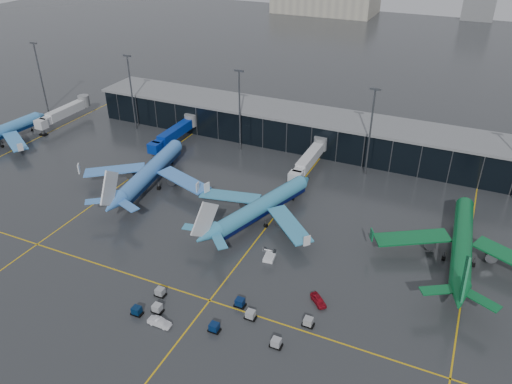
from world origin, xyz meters
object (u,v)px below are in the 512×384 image
at_px(airliner_klm_near, 263,197).
at_px(service_van_white, 159,322).
at_px(airliner_arkefly, 150,162).
at_px(baggage_carts, 217,315).
at_px(mobile_airstair, 269,256).
at_px(airliner_aer_lingus, 465,232).
at_px(service_van_red, 318,300).

height_order(airliner_klm_near, service_van_white, airliner_klm_near).
distance_m(airliner_arkefly, baggage_carts, 56.01).
bearing_deg(mobile_airstair, baggage_carts, -102.57).
xyz_separation_m(airliner_aer_lingus, service_van_white, (-48.34, -44.26, -6.05)).
bearing_deg(service_van_red, airliner_klm_near, 88.44).
bearing_deg(service_van_red, airliner_arkefly, 109.69).
height_order(airliner_klm_near, mobile_airstair, airliner_klm_near).
xyz_separation_m(airliner_arkefly, service_van_white, (32.00, -44.01, -6.08)).
distance_m(airliner_arkefly, service_van_white, 54.75).
distance_m(baggage_carts, mobile_airstair, 20.71).
xyz_separation_m(airliner_klm_near, service_van_white, (-2.93, -40.46, -5.63)).
relative_size(airliner_aer_lingus, service_van_white, 9.74).
bearing_deg(service_van_white, service_van_red, -54.91).
height_order(airliner_klm_near, baggage_carts, airliner_klm_near).
bearing_deg(airliner_arkefly, service_van_white, -62.04).
height_order(baggage_carts, service_van_red, baggage_carts).
bearing_deg(airliner_aer_lingus, airliner_arkefly, 177.33).
distance_m(airliner_aer_lingus, mobile_airstair, 42.04).
bearing_deg(airliner_klm_near, service_van_white, -76.46).
distance_m(airliner_klm_near, airliner_aer_lingus, 45.58).
relative_size(airliner_aer_lingus, mobile_airstair, 12.82).
relative_size(airliner_aer_lingus, service_van_red, 10.00).
height_order(airliner_klm_near, service_van_red, airliner_klm_near).
bearing_deg(service_van_red, baggage_carts, 170.63).
bearing_deg(service_van_red, mobile_airstair, 102.42).
xyz_separation_m(airliner_aer_lingus, mobile_airstair, (-37.69, -17.62, -6.03)).
xyz_separation_m(airliner_klm_near, mobile_airstair, (7.73, -13.81, -5.61)).
relative_size(airliner_arkefly, airliner_aer_lingus, 1.00).
bearing_deg(service_van_red, airliner_aer_lingus, 2.83).
xyz_separation_m(airliner_arkefly, baggage_carts, (40.71, -37.98, -6.06)).
height_order(baggage_carts, mobile_airstair, mobile_airstair).
height_order(mobile_airstair, service_van_red, mobile_airstair).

